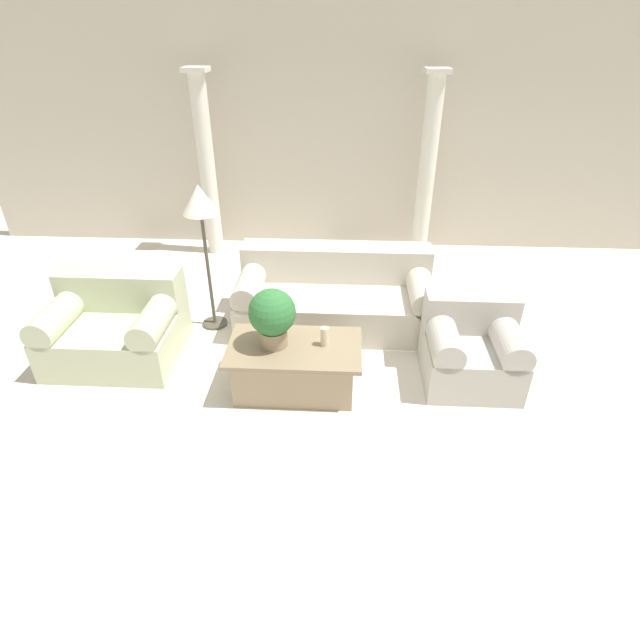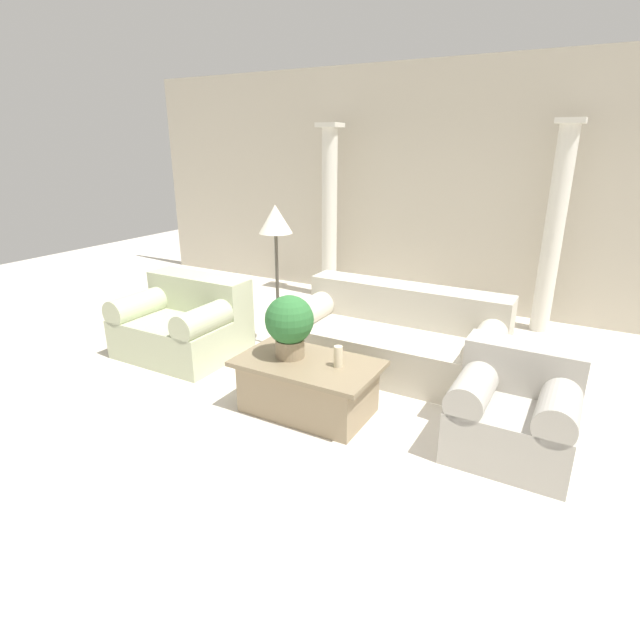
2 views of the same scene
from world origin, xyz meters
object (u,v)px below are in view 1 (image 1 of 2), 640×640
Objects in this scene: sofa_long at (335,295)px; armchair at (471,346)px; coffee_table at (295,367)px; floor_lamp at (201,210)px; potted_plant at (272,315)px; loveseat at (117,324)px.

armchair is at bearing -36.57° from sofa_long.
coffee_table is 1.84m from floor_lamp.
sofa_long is 2.46× the size of armchair.
floor_lamp reaches higher than coffee_table.
floor_lamp is at bearing 128.38° from potted_plant.
coffee_table is (-0.33, -1.22, -0.10)m from sofa_long.
potted_plant is 0.34× the size of floor_lamp.
loveseat is 1.76m from potted_plant.
sofa_long is at bearing 143.43° from armchair.
sofa_long is 1.71× the size of loveseat.
floor_lamp is (-1.02, 1.07, 1.10)m from coffee_table.
loveseat is 1.41m from floor_lamp.
sofa_long and loveseat have the same top height.
potted_plant is (-0.51, -1.20, 0.43)m from sofa_long.
floor_lamp reaches higher than potted_plant.
sofa_long is 1.32× the size of floor_lamp.
floor_lamp reaches higher than armchair.
floor_lamp reaches higher than sofa_long.
potted_plant is at bearing -113.11° from sofa_long.
loveseat is 2.27× the size of potted_plant.
armchair is (3.45, -0.20, -0.00)m from loveseat.
coffee_table is at bearing -105.15° from sofa_long.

